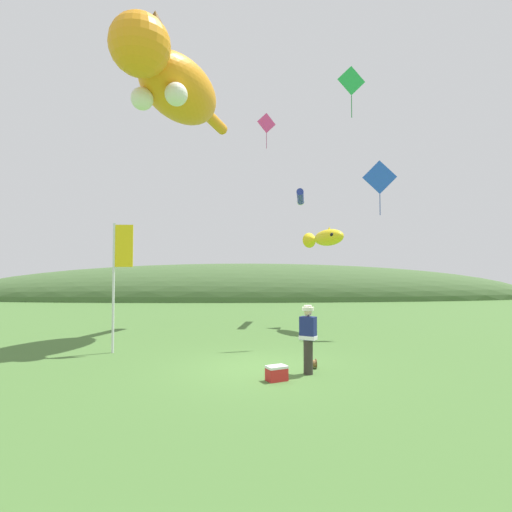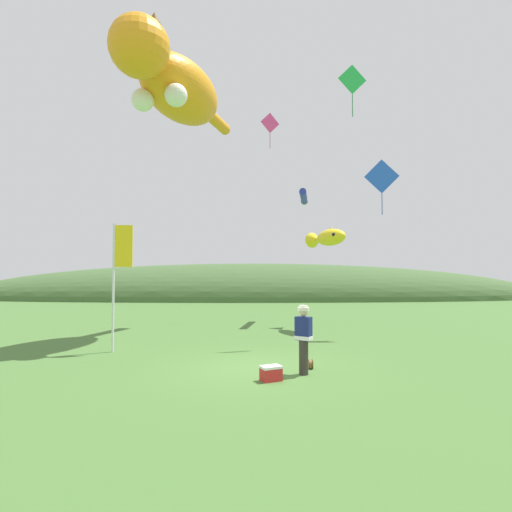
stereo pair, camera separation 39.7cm
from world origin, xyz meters
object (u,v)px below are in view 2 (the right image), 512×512
Objects in this scene: kite_diamond_green at (352,80)px; kite_diamond_pink at (270,123)px; festival_attendant at (304,337)px; kite_giant_cat at (173,85)px; kite_spool at (311,364)px; kite_tube_streamer at (304,197)px; festival_banner_pole at (118,267)px; kite_diamond_blue at (382,177)px; kite_fish_windsock at (327,238)px; picnic_cooler at (271,373)px.

kite_diamond_green is 7.98m from kite_diamond_pink.
kite_giant_cat is at bearing 130.59° from festival_attendant.
kite_diamond_pink is at bearing 92.64° from kite_spool.
festival_attendant is 0.61× the size of kite_tube_streamer.
kite_diamond_green reaches higher than festival_banner_pole.
kite_diamond_blue is (8.56, 0.95, -3.43)m from kite_giant_cat.
festival_banner_pole is 0.49× the size of kite_giant_cat.
kite_spool is at bearing -87.36° from kite_diamond_pink.
kite_spool is 0.09× the size of kite_tube_streamer.
kite_diamond_pink is (4.17, 7.17, 1.18)m from kite_giant_cat.
kite_diamond_pink reaches higher than kite_fish_windsock.
kite_diamond_pink reaches higher than picnic_cooler.
kite_tube_streamer is (5.91, 5.73, -3.38)m from kite_giant_cat.
kite_diamond_pink is (-2.44, 4.31, 7.01)m from kite_fish_windsock.
kite_diamond_pink reaches higher than kite_spool.
festival_attendant is at bearing -117.68° from kite_diamond_green.
kite_giant_cat is at bearing -135.91° from kite_tube_streamer.
kite_spool is at bearing -96.62° from kite_tube_streamer.
festival_banner_pole is 13.79m from kite_diamond_pink.
kite_tube_streamer is (-0.70, 2.86, 2.45)m from kite_fish_windsock.
kite_giant_cat is 9.27m from kite_diamond_blue.
kite_diamond_pink is 8.90m from kite_diamond_blue.
kite_fish_windsock is at bearing 23.42° from kite_giant_cat.
festival_banner_pole is 1.82× the size of kite_diamond_blue.
kite_spool is 1.65m from picnic_cooler.
kite_diamond_green is 4.03m from kite_diamond_blue.
kite_spool is 11.91m from kite_giant_cat.
festival_attendant is 10.83m from kite_diamond_green.
kite_diamond_blue reaches higher than festival_banner_pole.
kite_diamond_green reaches higher than picnic_cooler.
kite_diamond_pink is at bearing 59.80° from kite_giant_cat.
festival_attendant reaches higher than picnic_cooler.
kite_tube_streamer is 1.24× the size of kite_diamond_blue.
kite_fish_windsock is 1.40× the size of kite_diamond_green.
kite_fish_windsock reaches higher than festival_banner_pole.
kite_tube_streamer reaches higher than festival_attendant.
festival_banner_pole is 1.47× the size of kite_tube_streamer.
festival_banner_pole reaches higher than festival_attendant.
kite_giant_cat is at bearing 178.40° from kite_diamond_green.
festival_banner_pole is 11.45m from kite_tube_streamer.
kite_fish_windsock is at bearing 75.69° from kite_spool.
festival_attendant is at bearing -113.79° from kite_spool.
kite_fish_windsock is at bearing 74.94° from festival_attendant.
kite_tube_streamer reaches higher than kite_spool.
kite_spool is 0.06× the size of festival_banner_pole.
kite_fish_windsock is at bearing 32.70° from festival_banner_pole.
kite_diamond_blue is at bearing 56.16° from festival_attendant.
kite_fish_windsock reaches higher than festival_attendant.
kite_giant_cat is at bearing 59.23° from festival_banner_pole.
kite_spool is at bearing 66.21° from festival_attendant.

